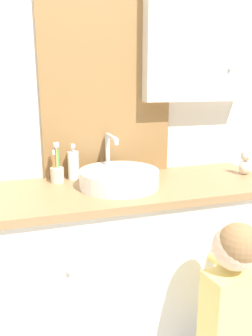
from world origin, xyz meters
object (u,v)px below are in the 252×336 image
at_px(soap_dispenser, 73,165).
at_px(teddy_bear, 245,163).
at_px(sink_basin, 119,177).
at_px(child_figure, 230,302).
at_px(toothbrush_holder, 57,173).

xyz_separation_m(soap_dispenser, teddy_bear, (0.87, -0.18, -0.01)).
bearing_deg(sink_basin, teddy_bear, -0.13).
xyz_separation_m(sink_basin, child_figure, (0.32, -0.46, -0.41)).
distance_m(sink_basin, soap_dispenser, 0.26).
bearing_deg(soap_dispenser, teddy_bear, -11.83).
bearing_deg(child_figure, sink_basin, 124.79).
distance_m(soap_dispenser, child_figure, 0.93).
relative_size(sink_basin, teddy_bear, 3.27).
relative_size(toothbrush_holder, soap_dispenser, 1.10).
relative_size(sink_basin, toothbrush_holder, 2.14).
distance_m(sink_basin, toothbrush_holder, 0.31).
bearing_deg(child_figure, teddy_bear, 51.14).
relative_size(soap_dispenser, teddy_bear, 1.40).
distance_m(sink_basin, teddy_bear, 0.69).
height_order(toothbrush_holder, soap_dispenser, toothbrush_holder).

